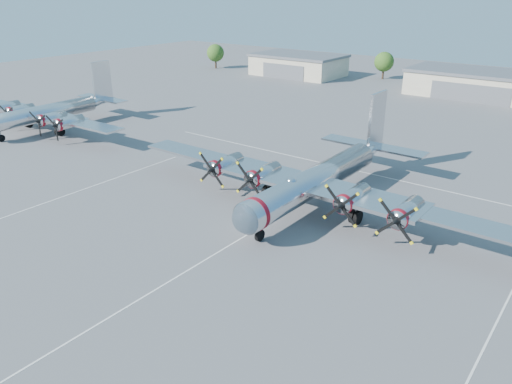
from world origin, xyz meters
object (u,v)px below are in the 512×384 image
Objects in this scene: bomber_west at (53,129)px; hangar_center at (480,84)px; tree_far_west at (215,53)px; main_bomber_b29 at (319,204)px; hangar_west at (298,65)px; tree_west at (384,62)px.

hangar_center is at bearing 53.40° from bomber_west.
hangar_center is 4.31× the size of tree_far_west.
main_bomber_b29 is (71.70, -64.88, -4.22)m from tree_far_west.
main_bomber_b29 is at bearing -1.49° from bomber_west.
hangar_west reaches higher than main_bomber_b29.
tree_west is at bearing 71.58° from bomber_west.
hangar_center is 84.20m from bomber_west.
hangar_west is 0.79× the size of hangar_center.
hangar_center reaches higher than main_bomber_b29.
main_bomber_b29 is (1.70, -68.84, -2.71)m from hangar_center.
tree_far_west and tree_west have the same top height.
tree_far_west is (-25.00, -3.96, 1.51)m from hangar_west.
hangar_center is 70.13m from tree_far_west.
bomber_west is (21.68, -64.93, -4.22)m from tree_far_west.
tree_west is at bearing 162.18° from hangar_center.
tree_west is 80.50m from bomber_west.
tree_west is 0.18× the size of bomber_west.
bomber_west is (-50.02, -0.05, 0.00)m from main_bomber_b29.
hangar_west is at bearing 124.49° from main_bomber_b29.
tree_west is (-25.00, 8.04, 1.51)m from hangar_center.
main_bomber_b29 is at bearing -42.14° from tree_far_west.
tree_far_west is 0.18× the size of bomber_west.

